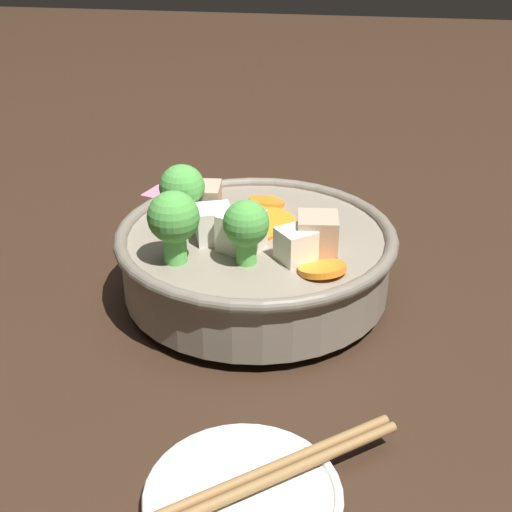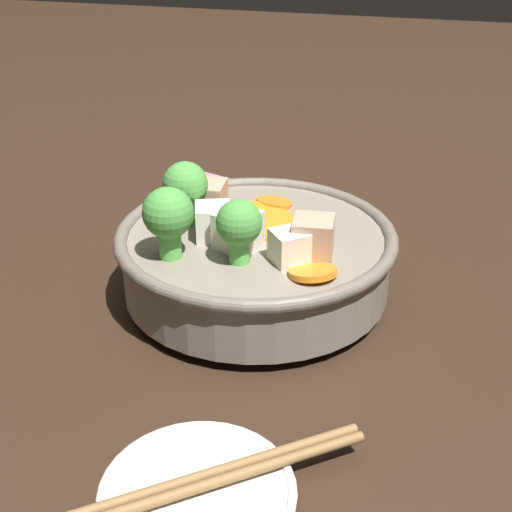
{
  "view_description": "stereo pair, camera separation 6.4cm",
  "coord_description": "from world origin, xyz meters",
  "views": [
    {
      "loc": [
        -0.09,
        0.55,
        0.34
      ],
      "look_at": [
        0.0,
        0.0,
        0.04
      ],
      "focal_mm": 50.0,
      "sensor_mm": 36.0,
      "label": 1
    },
    {
      "loc": [
        -0.15,
        0.54,
        0.34
      ],
      "look_at": [
        0.0,
        0.0,
        0.04
      ],
      "focal_mm": 50.0,
      "sensor_mm": 36.0,
      "label": 2
    }
  ],
  "objects": [
    {
      "name": "ground_plane",
      "position": [
        0.0,
        0.0,
        0.0
      ],
      "size": [
        3.0,
        3.0,
        0.0
      ],
      "primitive_type": "plane",
      "color": "black"
    },
    {
      "name": "stirfry_bowl",
      "position": [
        0.0,
        0.0,
        0.05
      ],
      "size": [
        0.25,
        0.25,
        0.12
      ],
      "color": "slate",
      "rests_on": "ground_plane"
    },
    {
      "name": "side_saucer",
      "position": [
        -0.03,
        0.25,
        0.01
      ],
      "size": [
        0.12,
        0.12,
        0.01
      ],
      "color": "white",
      "rests_on": "ground_plane"
    },
    {
      "name": "napkin",
      "position": [
        0.11,
        -0.23,
        0.0
      ],
      "size": [
        0.13,
        0.11,
        0.0
      ],
      "color": "#D16B84",
      "rests_on": "ground_plane"
    },
    {
      "name": "chopsticks_pair",
      "position": [
        -0.03,
        0.25,
        0.02
      ],
      "size": [
        0.19,
        0.15,
        0.01
      ],
      "color": "olive",
      "rests_on": "side_saucer"
    }
  ]
}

